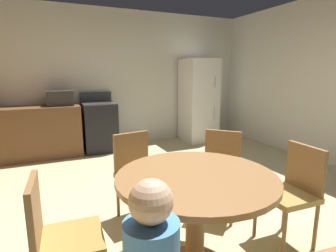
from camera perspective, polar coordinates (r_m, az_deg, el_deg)
The scene contains 11 objects.
ground_plane at distance 3.04m, azimuth 4.96°, elevation -17.72°, with size 14.00×14.00×0.00m, color tan.
wall_back at distance 5.65m, azimuth -10.79°, elevation 9.82°, with size 5.84×0.12×2.70m, color beige.
kitchen_counter at distance 5.22m, azimuth -27.99°, elevation -1.38°, with size 1.81×0.60×0.90m, color brown.
oven_range at distance 5.27m, azimuth -14.30°, elevation -0.10°, with size 0.60×0.60×1.10m.
refrigerator at distance 5.89m, azimuth 6.51°, elevation 5.41°, with size 0.68×0.68×1.76m.
microwave at distance 5.12m, azimuth -21.93°, elevation 5.49°, with size 0.44×0.32×0.26m, color #2D2B28.
dining_table at distance 2.01m, azimuth 5.91°, elevation -14.50°, with size 1.15×1.15×0.76m.
chair_north at distance 2.78m, azimuth -6.66°, elevation -9.30°, with size 0.46×0.46×0.87m.
chair_east at distance 2.59m, azimuth 25.01°, elevation -11.90°, with size 0.42×0.42×0.87m.
chair_northeast at distance 2.90m, azimuth 10.98°, elevation -8.56°, with size 0.57×0.57×0.87m.
chair_west at distance 1.89m, azimuth -22.37°, elevation -20.60°, with size 0.42×0.42×0.87m.
Camera 1 is at (-1.31, -2.32, 1.47)m, focal length 28.75 mm.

